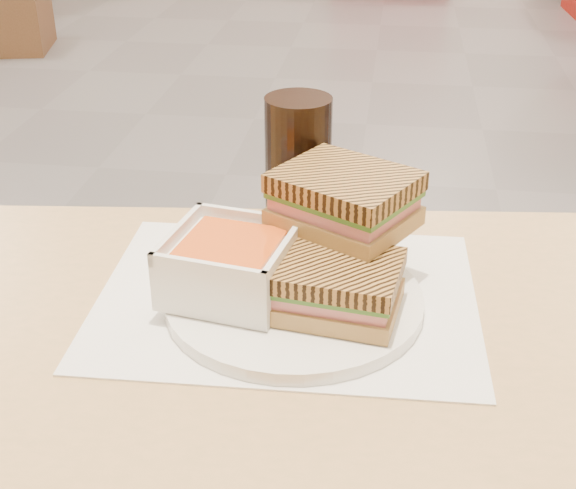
# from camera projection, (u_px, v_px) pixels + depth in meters

# --- Properties ---
(main_table) EXTENTS (1.27, 0.82, 0.75)m
(main_table) POSITION_uv_depth(u_px,v_px,m) (345.00, 476.00, 0.76)
(main_table) COLOR tan
(main_table) RESTS_ON ground
(tray_liner) EXTENTS (0.40, 0.32, 0.00)m
(tray_liner) POSITION_uv_depth(u_px,v_px,m) (287.00, 297.00, 0.82)
(tray_liner) COLOR white
(tray_liner) RESTS_ON main_table
(plate) EXTENTS (0.26, 0.26, 0.01)m
(plate) POSITION_uv_depth(u_px,v_px,m) (294.00, 300.00, 0.80)
(plate) COLOR white
(plate) RESTS_ON tray_liner
(soup_bowl) EXTENTS (0.14, 0.14, 0.06)m
(soup_bowl) POSITION_uv_depth(u_px,v_px,m) (230.00, 266.00, 0.79)
(soup_bowl) COLOR white
(soup_bowl) RESTS_ON plate
(panini_lower) EXTENTS (0.13, 0.11, 0.05)m
(panini_lower) POSITION_uv_depth(u_px,v_px,m) (338.00, 286.00, 0.76)
(panini_lower) COLOR #AC864F
(panini_lower) RESTS_ON plate
(panini_upper) EXTENTS (0.17, 0.16, 0.06)m
(panini_upper) POSITION_uv_depth(u_px,v_px,m) (345.00, 200.00, 0.81)
(panini_upper) COLOR #AC864F
(panini_upper) RESTS_ON panini_lower
(cola_glass) EXTENTS (0.08, 0.08, 0.17)m
(cola_glass) POSITION_uv_depth(u_px,v_px,m) (298.00, 166.00, 0.92)
(cola_glass) COLOR black
(cola_glass) RESTS_ON main_table
(bg_chair_0r) EXTENTS (0.52, 0.52, 0.49)m
(bg_chair_0r) POSITION_uv_depth(u_px,v_px,m) (5.00, 6.00, 4.45)
(bg_chair_0r) COLOR brown
(bg_chair_0r) RESTS_ON ground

